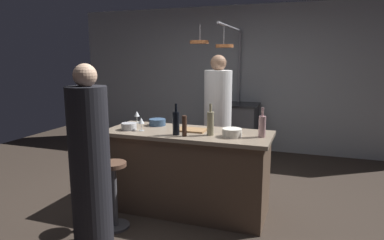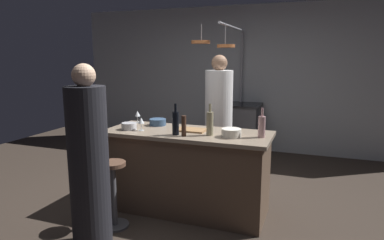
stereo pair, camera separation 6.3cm
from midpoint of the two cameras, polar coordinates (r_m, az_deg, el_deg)
name	(u,v)px [view 1 (the left image)]	position (r m, az deg, el deg)	size (l,w,h in m)	color
ground_plane	(188,209)	(3.93, -1.22, -14.86)	(9.00, 9.00, 0.00)	#382D26
back_wall	(240,79)	(6.31, 7.91, 6.92)	(6.40, 0.16, 2.60)	#9EA3A8
kitchen_island	(188,171)	(3.76, -1.25, -8.62)	(1.80, 0.72, 0.90)	brown
stove_range	(235,128)	(6.04, 6.95, -1.40)	(0.80, 0.64, 0.89)	#47474C
chef	(218,125)	(4.51, 3.95, -0.85)	(0.36, 0.36, 1.72)	white
bar_stool_left	(114,192)	(3.51, -13.53, -11.74)	(0.28, 0.28, 0.68)	#4C4C51
guest_left	(90,166)	(3.08, -17.41, -7.45)	(0.35, 0.35, 1.64)	black
overhead_pot_rack	(225,60)	(5.39, 5.24, 10.07)	(0.61, 1.54, 2.17)	gray
cutting_board	(191,130)	(3.68, -0.59, -1.68)	(0.32, 0.22, 0.02)	#997047
pepper_mill	(184,126)	(3.40, -1.82, -1.03)	(0.05, 0.05, 0.21)	#382319
wine_bottle_rose	(262,126)	(3.43, 11.27, -1.00)	(0.07, 0.07, 0.30)	#B78C8E
wine_bottle_white	(210,123)	(3.45, 2.61, -0.50)	(0.07, 0.07, 0.33)	gray
wine_bottle_dark	(176,123)	(3.46, -3.23, -0.47)	(0.07, 0.07, 0.33)	black
wine_glass_by_chef	(137,114)	(4.16, -9.74, 0.95)	(0.07, 0.07, 0.15)	silver
wine_glass_near_right_guest	(141,121)	(3.70, -9.06, -0.22)	(0.07, 0.07, 0.15)	silver
mixing_bowl_ceramic	(232,133)	(3.41, 6.25, -2.14)	(0.20, 0.20, 0.08)	silver
mixing_bowl_blue	(157,122)	(3.98, -6.33, -0.37)	(0.19, 0.19, 0.08)	#334C6B
mixing_bowl_steel	(129,126)	(3.80, -11.08, -1.06)	(0.17, 0.17, 0.07)	#B7B7BC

